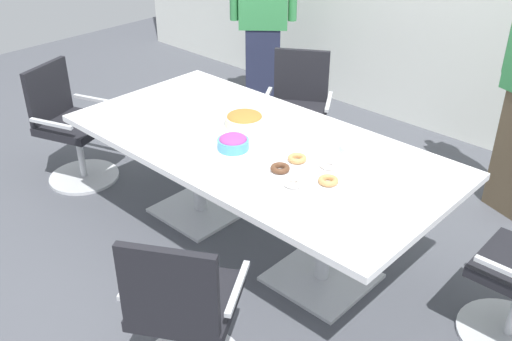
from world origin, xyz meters
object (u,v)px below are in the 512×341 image
office_chair_2 (185,316)px  snack_bowl_pretzels (244,119)px  office_chair_1 (71,131)px  office_chair_0 (297,117)px  donut_platter (306,172)px  plate_stack (359,148)px  conference_table (256,160)px  snack_bowl_candy_mix (233,142)px  person_standing_0 (263,19)px

office_chair_2 → snack_bowl_pretzels: office_chair_2 is taller
office_chair_1 → snack_bowl_pretzels: bearing=88.4°
office_chair_0 → office_chair_2: 2.34m
office_chair_0 → office_chair_2: size_ratio=1.00×
donut_platter → plate_stack: (0.05, 0.43, 0.00)m
conference_table → office_chair_1: bearing=-168.3°
snack_bowl_pretzels → plate_stack: (0.74, 0.20, -0.02)m
donut_platter → plate_stack: 0.43m
office_chair_2 → snack_bowl_pretzels: (-0.74, 1.17, 0.39)m
office_chair_0 → snack_bowl_pretzels: bearing=76.7°
conference_table → snack_bowl_pretzels: size_ratio=9.42×
conference_table → office_chair_2: bearing=-63.4°
snack_bowl_pretzels → snack_bowl_candy_mix: (0.18, -0.29, 0.00)m
office_chair_1 → plate_stack: size_ratio=4.04×
office_chair_1 → snack_bowl_pretzels: 1.53m
office_chair_2 → plate_stack: office_chair_2 is taller
snack_bowl_pretzels → office_chair_0: bearing=108.4°
office_chair_0 → donut_platter: bearing=99.2°
office_chair_2 → person_standing_0: 3.36m
office_chair_0 → office_chair_2: same height
snack_bowl_pretzels → plate_stack: snack_bowl_pretzels is taller
conference_table → plate_stack: plate_stack is taller
donut_platter → conference_table: bearing=167.4°
snack_bowl_pretzels → donut_platter: snack_bowl_pretzels is taller
donut_platter → snack_bowl_candy_mix: bearing=-174.0°
conference_table → office_chair_1: 1.67m
office_chair_2 → plate_stack: (-0.00, 1.37, 0.36)m
office_chair_0 → conference_table: bearing=85.0°
office_chair_2 → donut_platter: bearing=62.3°
office_chair_1 → office_chair_2: (2.15, -0.71, 0.00)m
office_chair_1 → donut_platter: size_ratio=2.29×
conference_table → snack_bowl_pretzels: snack_bowl_pretzels is taller
donut_platter → snack_bowl_pretzels: bearing=161.5°
snack_bowl_candy_mix → donut_platter: snack_bowl_candy_mix is taller
snack_bowl_pretzels → donut_platter: (0.69, -0.23, -0.02)m
office_chair_0 → snack_bowl_candy_mix: bearing=80.4°
snack_bowl_pretzels → office_chair_2: bearing=-57.6°
person_standing_0 → snack_bowl_candy_mix: person_standing_0 is taller
snack_bowl_candy_mix → office_chair_2: bearing=-57.7°
office_chair_1 → office_chair_2: bearing=51.9°
conference_table → office_chair_1: size_ratio=2.64×
office_chair_0 → office_chair_1: 1.77m
snack_bowl_pretzels → plate_stack: bearing=15.0°
office_chair_2 → snack_bowl_candy_mix: bearing=91.4°
conference_table → donut_platter: (0.47, -0.11, 0.14)m
office_chair_0 → donut_platter: office_chair_0 is taller
conference_table → plate_stack: bearing=31.9°
office_chair_2 → plate_stack: 1.42m
conference_table → office_chair_1: (-1.62, -0.33, -0.22)m
snack_bowl_pretzels → donut_platter: size_ratio=0.64×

